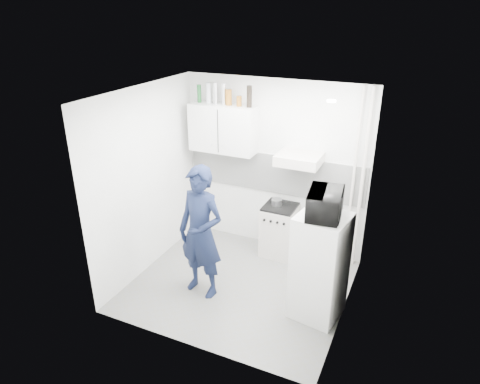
% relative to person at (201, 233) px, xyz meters
% --- Properties ---
extents(floor, '(2.80, 2.80, 0.00)m').
position_rel_person_xyz_m(floor, '(0.40, 0.31, -0.88)').
color(floor, slate).
rests_on(floor, ground).
extents(ceiling, '(2.80, 2.80, 0.00)m').
position_rel_person_xyz_m(ceiling, '(0.40, 0.31, 1.72)').
color(ceiling, white).
rests_on(ceiling, wall_back).
extents(wall_back, '(2.80, 0.00, 2.80)m').
position_rel_person_xyz_m(wall_back, '(0.40, 1.56, 0.42)').
color(wall_back, white).
rests_on(wall_back, floor).
extents(wall_left, '(0.00, 2.60, 2.60)m').
position_rel_person_xyz_m(wall_left, '(-1.00, 0.31, 0.42)').
color(wall_left, white).
rests_on(wall_left, floor).
extents(wall_right, '(0.00, 2.60, 2.60)m').
position_rel_person_xyz_m(wall_right, '(1.80, 0.31, 0.42)').
color(wall_right, white).
rests_on(wall_right, floor).
extents(person, '(0.70, 0.51, 1.76)m').
position_rel_person_xyz_m(person, '(0.00, 0.00, 0.00)').
color(person, black).
rests_on(person, floor).
extents(stove, '(0.49, 0.49, 0.78)m').
position_rel_person_xyz_m(stove, '(0.60, 1.31, -0.49)').
color(stove, beige).
rests_on(stove, floor).
extents(fridge, '(0.64, 0.64, 1.35)m').
position_rel_person_xyz_m(fridge, '(1.50, 0.18, -0.21)').
color(fridge, white).
rests_on(fridge, floor).
extents(stove_top, '(0.47, 0.47, 0.03)m').
position_rel_person_xyz_m(stove_top, '(0.60, 1.31, -0.09)').
color(stove_top, black).
rests_on(stove_top, stove).
extents(saucepan, '(0.16, 0.16, 0.09)m').
position_rel_person_xyz_m(saucepan, '(0.54, 1.33, -0.03)').
color(saucepan, silver).
rests_on(saucepan, stove_top).
extents(microwave, '(0.59, 0.44, 0.30)m').
position_rel_person_xyz_m(microwave, '(1.50, 0.18, 0.62)').
color(microwave, black).
rests_on(microwave, fridge).
extents(bottle_a, '(0.06, 0.06, 0.26)m').
position_rel_person_xyz_m(bottle_a, '(-0.74, 1.38, 1.45)').
color(bottle_a, '#144C1E').
rests_on(bottle_a, upper_cabinet).
extents(bottle_b, '(0.08, 0.08, 0.29)m').
position_rel_person_xyz_m(bottle_b, '(-0.58, 1.38, 1.46)').
color(bottle_b, '#B2B7BC').
rests_on(bottle_b, upper_cabinet).
extents(bottle_c, '(0.07, 0.07, 0.31)m').
position_rel_person_xyz_m(bottle_c, '(-0.47, 1.38, 1.47)').
color(bottle_c, silver).
rests_on(bottle_c, upper_cabinet).
extents(bottle_d, '(0.07, 0.07, 0.30)m').
position_rel_person_xyz_m(bottle_d, '(-0.34, 1.38, 1.47)').
color(bottle_d, silver).
rests_on(bottle_d, upper_cabinet).
extents(canister_a, '(0.09, 0.09, 0.22)m').
position_rel_person_xyz_m(canister_a, '(-0.26, 1.38, 1.43)').
color(canister_a, brown).
rests_on(canister_a, upper_cabinet).
extents(canister_b, '(0.08, 0.08, 0.14)m').
position_rel_person_xyz_m(canister_b, '(-0.10, 1.38, 1.39)').
color(canister_b, brown).
rests_on(canister_b, upper_cabinet).
extents(bottle_e, '(0.07, 0.07, 0.30)m').
position_rel_person_xyz_m(bottle_e, '(0.06, 1.38, 1.47)').
color(bottle_e, black).
rests_on(bottle_e, upper_cabinet).
extents(upper_cabinet, '(1.00, 0.35, 0.70)m').
position_rel_person_xyz_m(upper_cabinet, '(-0.35, 1.38, 0.97)').
color(upper_cabinet, white).
rests_on(upper_cabinet, wall_back).
extents(range_hood, '(0.60, 0.50, 0.14)m').
position_rel_person_xyz_m(range_hood, '(0.85, 1.31, 0.69)').
color(range_hood, beige).
rests_on(range_hood, wall_back).
extents(backsplash, '(2.74, 0.03, 0.60)m').
position_rel_person_xyz_m(backsplash, '(0.40, 1.54, 0.32)').
color(backsplash, white).
rests_on(backsplash, wall_back).
extents(pipe_a, '(0.05, 0.05, 2.60)m').
position_rel_person_xyz_m(pipe_a, '(1.70, 1.48, 0.42)').
color(pipe_a, beige).
rests_on(pipe_a, floor).
extents(pipe_b, '(0.04, 0.04, 2.60)m').
position_rel_person_xyz_m(pipe_b, '(1.58, 1.48, 0.42)').
color(pipe_b, beige).
rests_on(pipe_b, floor).
extents(ceiling_spot_fixture, '(0.10, 0.10, 0.02)m').
position_rel_person_xyz_m(ceiling_spot_fixture, '(1.40, 0.51, 1.69)').
color(ceiling_spot_fixture, white).
rests_on(ceiling_spot_fixture, ceiling).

